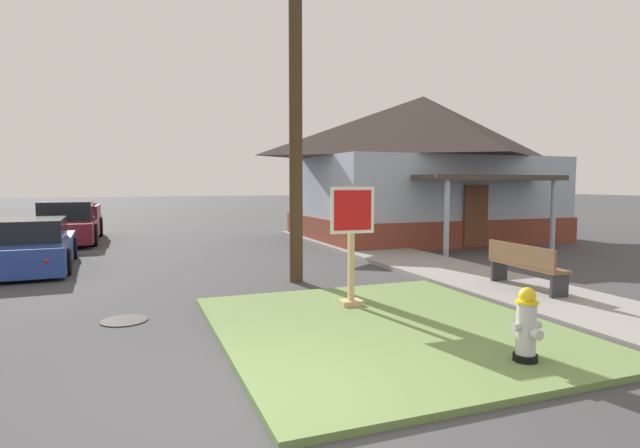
% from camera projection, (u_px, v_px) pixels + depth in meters
% --- Properties ---
extents(ground_plane, '(160.00, 160.00, 0.00)m').
position_uv_depth(ground_plane, '(261.00, 409.00, 4.69)').
color(ground_plane, '#3D3D3F').
extents(grass_corner_patch, '(4.69, 5.26, 0.08)m').
position_uv_depth(grass_corner_patch, '(385.00, 327.00, 7.21)').
color(grass_corner_patch, '#668447').
rests_on(grass_corner_patch, ground).
extents(sidewalk_strip, '(2.20, 18.18, 0.12)m').
position_uv_depth(sidewalk_strip, '(424.00, 264.00, 12.70)').
color(sidewalk_strip, gray).
rests_on(sidewalk_strip, ground).
extents(fire_hydrant, '(0.38, 0.34, 0.86)m').
position_uv_depth(fire_hydrant, '(527.00, 327.00, 5.71)').
color(fire_hydrant, black).
rests_on(fire_hydrant, grass_corner_patch).
extents(stop_sign, '(0.77, 0.29, 1.98)m').
position_uv_depth(stop_sign, '(352.00, 248.00, 8.30)').
color(stop_sign, tan).
rests_on(stop_sign, grass_corner_patch).
extents(manhole_cover, '(0.70, 0.70, 0.02)m').
position_uv_depth(manhole_cover, '(124.00, 321.00, 7.69)').
color(manhole_cover, black).
rests_on(manhole_cover, ground).
extents(parked_sedan_blue, '(2.07, 4.52, 1.25)m').
position_uv_depth(parked_sedan_blue, '(31.00, 247.00, 12.34)').
color(parked_sedan_blue, '#233D93').
rests_on(parked_sedan_blue, ground).
extents(pickup_truck_maroon, '(2.01, 5.53, 1.48)m').
position_uv_depth(pickup_truck_maroon, '(69.00, 225.00, 17.94)').
color(pickup_truck_maroon, maroon).
rests_on(pickup_truck_maroon, ground).
extents(street_bench, '(0.49, 1.79, 0.85)m').
position_uv_depth(street_bench, '(524.00, 264.00, 9.46)').
color(street_bench, brown).
rests_on(street_bench, sidewalk_strip).
extents(utility_pole, '(1.54, 0.28, 10.21)m').
position_uv_depth(utility_pole, '(295.00, 28.00, 10.32)').
color(utility_pole, '#42301E').
rests_on(utility_pole, ground).
extents(corner_house, '(9.23, 7.98, 5.37)m').
position_uv_depth(corner_house, '(423.00, 166.00, 19.03)').
color(corner_house, brown).
rests_on(corner_house, ground).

